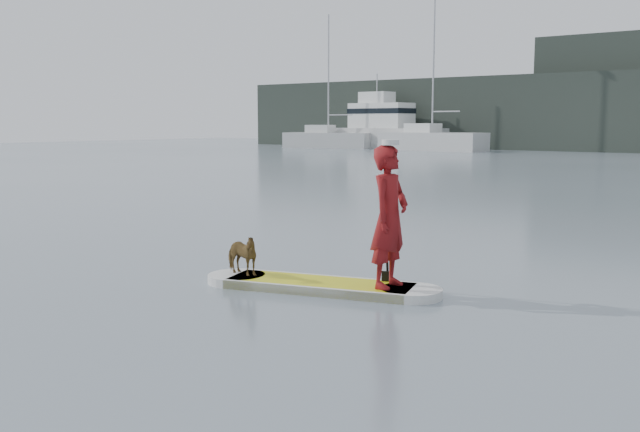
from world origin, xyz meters
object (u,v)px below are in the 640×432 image
Objects in this scene: sailboat_a at (328,139)px; paddler at (389,217)px; paddleboard at (320,285)px; motor_yacht_b at (386,127)px; dog at (241,254)px; sailboat_b at (431,139)px.

paddler is at bearing -63.10° from sailboat_a.
paddler is (0.91, 0.27, 0.97)m from paddleboard.
motor_yacht_b is at bearing 104.09° from paddleboard.
motor_yacht_b is (4.46, 2.41, 1.00)m from sailboat_a.
motor_yacht_b reaches higher than paddleboard.
paddler is 0.16× the size of sailboat_a.
dog is at bearing 102.60° from paddler.
paddleboard is 52.61m from motor_yacht_b.
sailboat_b is at bearing 99.75° from paddleboard.
sailboat_a reaches higher than dog.
sailboat_b is (-22.24, 43.24, -0.13)m from paddler.
dog is 0.07× the size of motor_yacht_b.
dog is 48.27m from sailboat_b.
sailboat_b reaches higher than dog.
dog is 0.06× the size of sailboat_a.
sailboat_b is 5.69m from motor_yacht_b.
sailboat_a is at bearing -147.51° from motor_yacht_b.
sailboat_b is at bearing -14.81° from motor_yacht_b.
sailboat_a reaches higher than motor_yacht_b.
dog is at bearing -56.68° from motor_yacht_b.
sailboat_a is (-31.11, 42.92, 0.73)m from paddleboard.
paddleboard is at bearing 102.60° from paddler.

